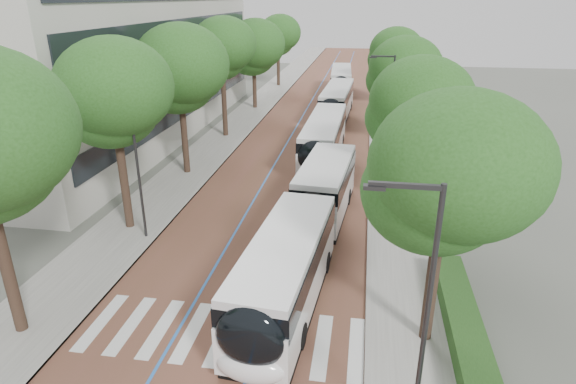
{
  "coord_description": "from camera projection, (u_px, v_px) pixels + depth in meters",
  "views": [
    {
      "loc": [
        4.99,
        -13.24,
        11.94
      ],
      "look_at": [
        1.24,
        9.78,
        2.4
      ],
      "focal_mm": 30.0,
      "sensor_mm": 36.0,
      "label": 1
    }
  ],
  "objects": [
    {
      "name": "office_building",
      "position": [
        93.0,
        55.0,
        43.18
      ],
      "size": [
        18.11,
        40.0,
        14.0
      ],
      "color": "#A19E95",
      "rests_on": "ground"
    },
    {
      "name": "trees_right",
      "position": [
        405.0,
        84.0,
        34.88
      ],
      "size": [
        5.99,
        47.86,
        8.82
      ],
      "color": "black",
      "rests_on": "ground"
    },
    {
      "name": "lane_line_left",
      "position": [
        306.0,
        110.0,
        54.12
      ],
      "size": [
        0.12,
        126.0,
        0.01
      ],
      "primitive_type": "cube",
      "color": "blue",
      "rests_on": "road"
    },
    {
      "name": "sidewalk_left",
      "position": [
        255.0,
        108.0,
        54.99
      ],
      "size": [
        4.0,
        140.0,
        0.12
      ],
      "primitive_type": "cube",
      "color": "gray",
      "rests_on": "ground"
    },
    {
      "name": "ground",
      "position": [
        211.0,
        352.0,
        17.35
      ],
      "size": [
        160.0,
        160.0,
        0.0
      ],
      "primitive_type": "plane",
      "color": "#51544C",
      "rests_on": "ground"
    },
    {
      "name": "zebra_crossing",
      "position": [
        224.0,
        335.0,
        18.23
      ],
      "size": [
        10.55,
        3.6,
        0.01
      ],
      "color": "silver",
      "rests_on": "ground"
    },
    {
      "name": "bus_queued_1",
      "position": [
        337.0,
        103.0,
        49.9
      ],
      "size": [
        2.96,
        12.48,
        3.2
      ],
      "rotation": [
        0.0,
        0.0,
        -0.04
      ],
      "color": "white",
      "rests_on": "ground"
    },
    {
      "name": "bus_queued_2",
      "position": [
        341.0,
        81.0,
        62.38
      ],
      "size": [
        3.15,
        12.51,
        3.2
      ],
      "rotation": [
        0.0,
        0.0,
        0.05
      ],
      "color": "white",
      "rests_on": "ground"
    },
    {
      "name": "lead_bus",
      "position": [
        305.0,
        231.0,
        22.76
      ],
      "size": [
        3.95,
        18.53,
        3.2
      ],
      "rotation": [
        0.0,
        0.0,
        -0.08
      ],
      "color": "black",
      "rests_on": "ground"
    },
    {
      "name": "lamp_post_left",
      "position": [
        137.0,
        165.0,
        24.01
      ],
      "size": [
        0.14,
        0.14,
        8.0
      ],
      "primitive_type": "cylinder",
      "color": "#29292B",
      "rests_on": "sidewalk_left"
    },
    {
      "name": "kerb_right",
      "position": [
        371.0,
        112.0,
        53.04
      ],
      "size": [
        0.2,
        140.0,
        0.14
      ],
      "primitive_type": "cube",
      "color": "gray",
      "rests_on": "ground"
    },
    {
      "name": "hedge",
      "position": [
        476.0,
        370.0,
        15.8
      ],
      "size": [
        1.2,
        14.0,
        0.8
      ],
      "primitive_type": "cube",
      "color": "#1C3F15",
      "rests_on": "sidewalk_right"
    },
    {
      "name": "road",
      "position": [
        320.0,
        110.0,
        53.89
      ],
      "size": [
        11.0,
        140.0,
        0.02
      ],
      "primitive_type": "cube",
      "color": "brown",
      "rests_on": "ground"
    },
    {
      "name": "trees_left",
      "position": [
        208.0,
        63.0,
        37.88
      ],
      "size": [
        6.42,
        61.07,
        10.12
      ],
      "color": "black",
      "rests_on": "ground"
    },
    {
      "name": "lane_line_right",
      "position": [
        335.0,
        111.0,
        53.65
      ],
      "size": [
        0.12,
        126.0,
        0.01
      ],
      "primitive_type": "cube",
      "color": "blue",
      "rests_on": "road"
    },
    {
      "name": "kerb_left",
      "position": [
        271.0,
        108.0,
        54.71
      ],
      "size": [
        0.2,
        140.0,
        0.14
      ],
      "primitive_type": "cube",
      "color": "gray",
      "rests_on": "ground"
    },
    {
      "name": "streetlight_near",
      "position": [
        420.0,
        308.0,
        11.8
      ],
      "size": [
        1.82,
        0.2,
        8.0
      ],
      "color": "#29292B",
      "rests_on": "sidewalk_right"
    },
    {
      "name": "sidewalk_right",
      "position": [
        388.0,
        112.0,
        52.76
      ],
      "size": [
        4.0,
        140.0,
        0.12
      ],
      "primitive_type": "cube",
      "color": "gray",
      "rests_on": "ground"
    },
    {
      "name": "streetlight_far",
      "position": [
        389.0,
        102.0,
        34.64
      ],
      "size": [
        1.82,
        0.2,
        8.0
      ],
      "color": "#29292B",
      "rests_on": "sidewalk_right"
    },
    {
      "name": "bus_queued_0",
      "position": [
        323.0,
        140.0,
        36.99
      ],
      "size": [
        2.74,
        12.44,
        3.2
      ],
      "rotation": [
        0.0,
        0.0,
        -0.02
      ],
      "color": "white",
      "rests_on": "ground"
    }
  ]
}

